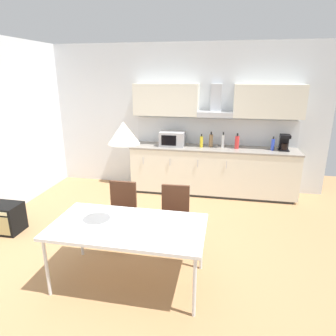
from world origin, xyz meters
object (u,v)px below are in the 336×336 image
coffee_maker (284,142)px  bottle_red (237,142)px  dining_table (128,228)px  bottle_white (223,141)px  bottle_brown (211,140)px  bottle_yellow (201,142)px  chair_far_right (175,211)px  chair_far_left (121,207)px  guitar_amp (4,218)px  microwave (172,139)px  pendant_lamp (124,133)px  bottle_blue (273,144)px

coffee_maker → bottle_red: (-0.85, -0.02, -0.02)m
dining_table → bottle_white: bearing=72.2°
bottle_brown → bottle_yellow: bearing=-156.1°
chair_far_right → chair_far_left: bearing=180.0°
bottle_red → chair_far_right: size_ratio=0.34×
bottle_red → bottle_white: bearing=169.4°
chair_far_left → coffee_maker: bearing=40.7°
chair_far_right → bottle_yellow: bearing=85.4°
bottle_red → chair_far_right: (-0.84, -2.08, -0.53)m
chair_far_right → guitar_amp: (-2.60, -0.08, -0.31)m
chair_far_right → bottle_white: bearing=74.9°
microwave → dining_table: size_ratio=0.28×
bottle_yellow → guitar_amp: size_ratio=0.50×
bottle_yellow → chair_far_right: 2.13m
chair_far_left → bottle_brown: bearing=62.8°
pendant_lamp → microwave: bearing=90.6°
dining_table → chair_far_right: (0.38, 0.83, -0.15)m
microwave → dining_table: bearing=-89.4°
coffee_maker → guitar_amp: size_ratio=0.58×
microwave → coffee_maker: bearing=0.7°
bottle_brown → guitar_amp: size_ratio=0.57×
bottle_yellow → bottle_brown: bearing=23.9°
bottle_yellow → guitar_amp: 3.60m
chair_far_left → bottle_blue: bearing=42.9°
bottle_white → pendant_lamp: pendant_lamp is taller
dining_table → chair_far_left: size_ratio=1.94×
bottle_brown → bottle_red: size_ratio=1.01×
coffee_maker → bottle_white: (-1.12, 0.03, -0.02)m
microwave → bottle_yellow: size_ratio=1.85×
bottle_yellow → pendant_lamp: 3.01m
dining_table → chair_far_right: chair_far_right is taller
dining_table → coffee_maker: bearing=54.8°
bottle_yellow → chair_far_left: bearing=-114.1°
coffee_maker → pendant_lamp: bearing=-125.2°
coffee_maker → dining_table: 3.61m
microwave → chair_far_right: size_ratio=0.55×
bottle_red → chair_far_left: size_ratio=0.34×
microwave → dining_table: 2.94m
dining_table → chair_far_left: chair_far_left is taller
microwave → bottle_white: (0.98, 0.05, -0.01)m
chair_far_left → microwave: bearing=80.5°
microwave → bottle_blue: size_ratio=1.88×
microwave → guitar_amp: 3.20m
coffee_maker → guitar_amp: bearing=-153.0°
coffee_maker → bottle_yellow: size_ratio=1.16×
guitar_amp → pendant_lamp: pendant_lamp is taller
bottle_yellow → guitar_amp: bottle_yellow is taller
microwave → bottle_white: bearing=3.1°
chair_far_left → dining_table: bearing=-65.5°
coffee_maker → chair_far_left: (-2.44, -2.11, -0.56)m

